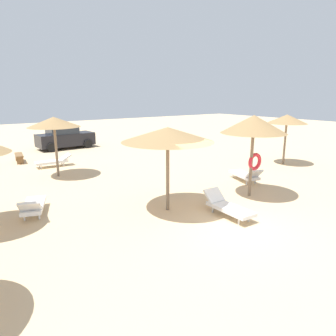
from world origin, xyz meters
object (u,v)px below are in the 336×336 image
at_px(lounger_1, 54,161).
at_px(parked_car, 65,137).
at_px(parasol_7, 287,119).
at_px(lounger_0, 33,206).
at_px(lounger_2, 227,206).
at_px(parasol_1, 54,122).
at_px(parasol_3, 254,125).
at_px(bench_2, 19,157).
at_px(parasol_2, 168,135).
at_px(lounger_3, 246,175).

relative_size(lounger_1, parked_car, 0.47).
xyz_separation_m(parasol_7, lounger_0, (-13.58, 0.28, -2.24)).
bearing_deg(lounger_2, parasol_7, 22.96).
height_order(parasol_1, parasol_3, parasol_3).
distance_m(lounger_2, bench_2, 13.53).
bearing_deg(lounger_1, parasol_3, -63.54).
bearing_deg(bench_2, lounger_0, -97.86).
distance_m(parasol_1, lounger_1, 3.26).
bearing_deg(parked_car, lounger_1, -113.52).
xyz_separation_m(lounger_1, parked_car, (2.40, 5.52, 0.51)).
height_order(parasol_3, lounger_2, parasol_3).
xyz_separation_m(parasol_1, parasol_2, (1.73, -6.82, -0.01)).
bearing_deg(parasol_2, bench_2, 103.10).
bearing_deg(bench_2, lounger_1, -59.61).
bearing_deg(parasol_3, parked_car, 99.06).
bearing_deg(parasol_1, parasol_2, -75.73).
bearing_deg(lounger_3, parasol_7, 14.23).
bearing_deg(parasol_3, lounger_2, -157.48).
xyz_separation_m(parasol_7, lounger_2, (-8.38, -3.55, -2.24)).
height_order(lounger_0, lounger_3, lounger_0).
bearing_deg(parasol_3, parasol_2, 169.63).
relative_size(parasol_3, lounger_1, 1.64).
bearing_deg(parasol_2, parasol_3, -10.37).
xyz_separation_m(lounger_0, lounger_3, (8.89, -1.47, -0.00)).
xyz_separation_m(parasol_2, lounger_3, (4.99, 0.78, -2.31)).
bearing_deg(lounger_1, lounger_2, -76.34).
bearing_deg(lounger_3, parasol_1, 138.09).
bearing_deg(lounger_1, lounger_3, -52.80).
bearing_deg(lounger_0, lounger_2, -36.42).
bearing_deg(parked_car, lounger_2, -89.36).
height_order(lounger_1, parked_car, parked_car).
xyz_separation_m(parasol_1, lounger_0, (-2.17, -4.56, -2.32)).
relative_size(parasol_3, parked_car, 0.78).
distance_m(lounger_0, bench_2, 9.20).
relative_size(parasol_7, lounger_0, 1.43).
height_order(lounger_0, lounger_1, lounger_0).
height_order(lounger_0, parked_car, parked_car).
relative_size(parasol_2, parasol_3, 0.97).
height_order(lounger_1, lounger_3, lounger_3).
bearing_deg(parasol_3, parasol_1, 125.24).
distance_m(parasol_2, parked_car, 14.74).
relative_size(lounger_1, lounger_2, 1.01).
distance_m(lounger_3, parked_car, 14.34).
bearing_deg(lounger_3, lounger_0, 170.61).
xyz_separation_m(parasol_7, lounger_1, (-10.97, 7.09, -2.25)).
distance_m(lounger_0, lounger_1, 7.29).
bearing_deg(parasol_7, bench_2, 142.68).
distance_m(parasol_3, lounger_0, 8.36).
bearing_deg(bench_2, parasol_7, -37.32).
bearing_deg(lounger_2, lounger_0, 143.58).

